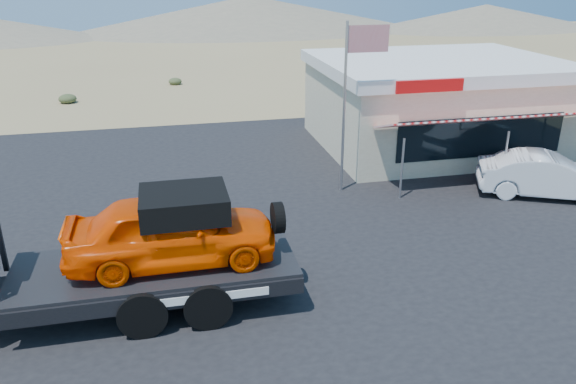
# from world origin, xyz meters

# --- Properties ---
(ground) EXTENTS (120.00, 120.00, 0.00)m
(ground) POSITION_xyz_m (0.00, 0.00, 0.00)
(ground) COLOR olive
(ground) RESTS_ON ground
(asphalt_lot) EXTENTS (32.00, 24.00, 0.02)m
(asphalt_lot) POSITION_xyz_m (2.00, 3.00, 0.01)
(asphalt_lot) COLOR black
(asphalt_lot) RESTS_ON ground
(tow_truck) EXTENTS (9.54, 2.83, 3.19)m
(tow_truck) POSITION_xyz_m (-3.71, -1.63, 1.71)
(tow_truck) COLOR black
(tow_truck) RESTS_ON asphalt_lot
(white_sedan) EXTENTS (4.92, 3.43, 1.54)m
(white_sedan) POSITION_xyz_m (11.64, 2.38, 0.79)
(white_sedan) COLOR silver
(white_sedan) RESTS_ON asphalt_lot
(jerky_store) EXTENTS (10.40, 9.97, 3.90)m
(jerky_store) POSITION_xyz_m (10.50, 8.97, 1.99)
(jerky_store) COLOR #C4B694
(jerky_store) RESTS_ON asphalt_lot
(flagpole) EXTENTS (1.55, 0.10, 6.00)m
(flagpole) POSITION_xyz_m (4.93, 4.50, 3.76)
(flagpole) COLOR #99999E
(flagpole) RESTS_ON asphalt_lot
(distant_hills) EXTENTS (126.00, 48.00, 4.20)m
(distant_hills) POSITION_xyz_m (-9.77, 55.14, 1.89)
(distant_hills) COLOR #726B59
(distant_hills) RESTS_ON ground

